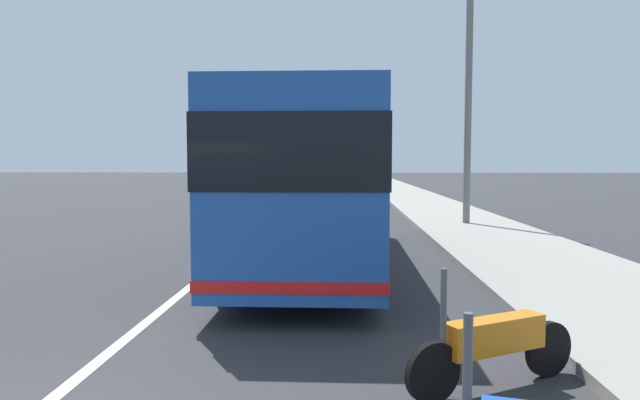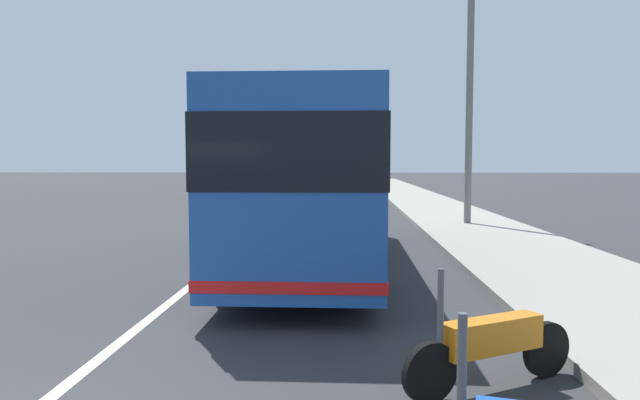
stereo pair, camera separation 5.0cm
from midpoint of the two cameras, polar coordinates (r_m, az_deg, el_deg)
sidewalk_curb at (r=14.29m, az=19.75°, el=-4.89°), size 110.00×3.60×0.14m
lane_divider_line at (r=13.95m, az=-8.67°, el=-5.19°), size 110.00×0.16×0.01m
coach_bus at (r=12.16m, az=-0.54°, el=2.50°), size 10.43×2.67×3.33m
motorcycle_mid_row at (r=5.78m, az=17.37°, el=-13.92°), size 1.03×1.83×1.24m
car_ahead_same_lane at (r=48.10m, az=1.41°, el=2.15°), size 4.56×2.18×1.50m
car_oncoming at (r=29.05m, az=-8.14°, el=0.99°), size 4.26×1.85×1.53m
utility_pole at (r=19.48m, az=15.14°, el=9.89°), size 0.23×0.23×8.54m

